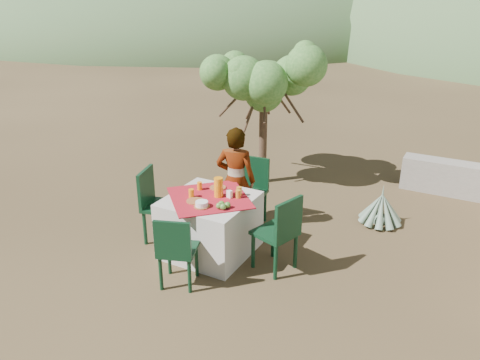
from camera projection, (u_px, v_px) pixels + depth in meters
name	position (u px, v px, depth m)	size (l,w,h in m)	color
ground	(178.00, 239.00, 6.36)	(160.00, 160.00, 0.00)	#352718
table	(210.00, 225.00, 5.93)	(1.30, 1.30, 0.76)	beige
chair_far	(251.00, 188.00, 6.64)	(0.47, 0.47, 0.96)	black
chair_near	(176.00, 249.00, 5.16)	(0.52, 0.52, 0.88)	black
chair_left	(156.00, 202.00, 6.18)	(0.56, 0.56, 0.99)	black
chair_right	(280.00, 231.00, 5.46)	(0.56, 0.56, 0.96)	black
person	(236.00, 180.00, 6.33)	(0.55, 0.36, 1.49)	#8C6651
shrub_tree	(269.00, 87.00, 7.64)	(1.80, 1.76, 2.11)	#493424
agave	(381.00, 209.00, 6.71)	(0.63, 0.62, 0.67)	slate
hill_near_left	(210.00, 30.00, 38.71)	(40.00, 40.00, 16.00)	#3E5A32
hill_far_center	(428.00, 21.00, 50.48)	(60.00, 60.00, 24.00)	slate
plate_far	(218.00, 188.00, 6.05)	(0.21, 0.21, 0.01)	brown
plate_near	(195.00, 201.00, 5.67)	(0.21, 0.21, 0.01)	brown
glass_far	(200.00, 186.00, 5.99)	(0.06, 0.06, 0.10)	orange
glass_near	(191.00, 193.00, 5.77)	(0.07, 0.07, 0.11)	orange
juice_pitcher	(219.00, 187.00, 5.76)	(0.11, 0.11, 0.25)	orange
bowl_plate	(202.00, 206.00, 5.53)	(0.19, 0.19, 0.01)	brown
white_bowl	(202.00, 204.00, 5.52)	(0.15, 0.15, 0.06)	white
jar_left	(238.00, 194.00, 5.75)	(0.06, 0.06, 0.10)	orange
jar_right	(239.00, 191.00, 5.83)	(0.07, 0.07, 0.11)	orange
napkin_holder	(229.00, 194.00, 5.76)	(0.07, 0.04, 0.10)	white
fruit_cluster	(223.00, 205.00, 5.48)	(0.15, 0.14, 0.08)	#4D802E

